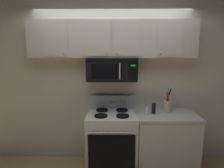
{
  "coord_description": "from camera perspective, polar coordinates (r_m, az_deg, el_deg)",
  "views": [
    {
      "loc": [
        0.05,
        -2.46,
        1.86
      ],
      "look_at": [
        0.0,
        0.49,
        1.35
      ],
      "focal_mm": 31.33,
      "sensor_mm": 36.0,
      "label": 1
    }
  ],
  "objects": [
    {
      "name": "back_wall",
      "position": [
        3.29,
        0.08,
        0.89
      ],
      "size": [
        5.2,
        0.1,
        2.7
      ],
      "primitive_type": "cube",
      "color": "silver",
      "rests_on": "ground_plane"
    },
    {
      "name": "stove_range",
      "position": [
        3.21,
        -0.02,
        -15.93
      ],
      "size": [
        0.76,
        0.69,
        1.12
      ],
      "color": "white",
      "rests_on": "ground_plane"
    },
    {
      "name": "over_range_microwave",
      "position": [
        3.02,
        0.01,
        4.38
      ],
      "size": [
        0.76,
        0.43,
        0.35
      ],
      "color": "black"
    },
    {
      "name": "upper_cabinets",
      "position": [
        3.04,
        0.02,
        12.91
      ],
      "size": [
        2.5,
        0.36,
        0.55
      ],
      "color": "#BCB7AD"
    },
    {
      "name": "counter_segment",
      "position": [
        3.32,
        15.24,
        -15.71
      ],
      "size": [
        0.93,
        0.65,
        0.9
      ],
      "color": "white",
      "rests_on": "ground_plane"
    },
    {
      "name": "utensil_crock_cream",
      "position": [
        3.23,
        15.87,
        -6.04
      ],
      "size": [
        0.13,
        0.13,
        0.4
      ],
      "color": "beige",
      "rests_on": "counter_segment"
    },
    {
      "name": "salt_shaker",
      "position": [
        3.02,
        10.19,
        -7.69
      ],
      "size": [
        0.05,
        0.05,
        0.12
      ],
      "color": "white",
      "rests_on": "counter_segment"
    },
    {
      "name": "pepper_mill",
      "position": [
        3.09,
        12.05,
        -6.93
      ],
      "size": [
        0.06,
        0.06,
        0.16
      ],
      "primitive_type": "cylinder",
      "color": "black",
      "rests_on": "counter_segment"
    }
  ]
}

